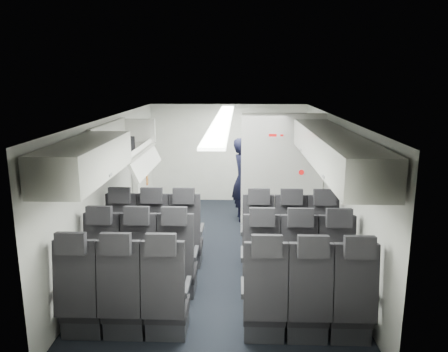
# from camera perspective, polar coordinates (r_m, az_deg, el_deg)

# --- Properties ---
(cabin_shell) EXTENTS (3.41, 6.01, 2.16)m
(cabin_shell) POSITION_cam_1_polar(r_m,az_deg,el_deg) (6.73, -0.12, -0.97)
(cabin_shell) COLOR black
(cabin_shell) RESTS_ON ground
(seat_row_front) EXTENTS (3.33, 0.56, 1.24)m
(seat_row_front) POSITION_cam_1_polar(r_m,az_deg,el_deg) (6.43, -0.29, -8.36)
(seat_row_front) COLOR black
(seat_row_front) RESTS_ON cabin_shell
(seat_row_mid) EXTENTS (3.33, 0.56, 1.24)m
(seat_row_mid) POSITION_cam_1_polar(r_m,az_deg,el_deg) (5.60, -0.67, -11.69)
(seat_row_mid) COLOR black
(seat_row_mid) RESTS_ON cabin_shell
(seat_row_rear) EXTENTS (3.33, 0.56, 1.24)m
(seat_row_rear) POSITION_cam_1_polar(r_m,az_deg,el_deg) (4.80, -1.19, -16.16)
(seat_row_rear) COLOR black
(seat_row_rear) RESTS_ON cabin_shell
(overhead_bin_left_rear) EXTENTS (0.53, 1.80, 0.40)m
(overhead_bin_left_rear) POSITION_cam_1_polar(r_m,az_deg,el_deg) (4.89, -17.65, 1.97)
(overhead_bin_left_rear) COLOR silver
(overhead_bin_left_rear) RESTS_ON cabin_shell
(overhead_bin_left_front_open) EXTENTS (0.64, 1.70, 0.72)m
(overhead_bin_left_front_open) POSITION_cam_1_polar(r_m,az_deg,el_deg) (6.57, -12.90, 3.83)
(overhead_bin_left_front_open) COLOR #9E9E93
(overhead_bin_left_front_open) RESTS_ON cabin_shell
(overhead_bin_right_rear) EXTENTS (0.53, 1.80, 0.40)m
(overhead_bin_right_rear) POSITION_cam_1_polar(r_m,az_deg,el_deg) (4.75, 16.07, 1.77)
(overhead_bin_right_rear) COLOR silver
(overhead_bin_right_rear) RESTS_ON cabin_shell
(overhead_bin_right_front) EXTENTS (0.53, 1.70, 0.40)m
(overhead_bin_right_front) POSITION_cam_1_polar(r_m,az_deg,el_deg) (6.44, 12.38, 4.78)
(overhead_bin_right_front) COLOR silver
(overhead_bin_right_front) RESTS_ON cabin_shell
(bulkhead_partition) EXTENTS (1.40, 0.15, 2.13)m
(bulkhead_partition) POSITION_cam_1_polar(r_m,az_deg,el_deg) (7.55, 7.56, 0.07)
(bulkhead_partition) COLOR silver
(bulkhead_partition) RESTS_ON cabin_shell
(galley_unit) EXTENTS (0.85, 0.52, 1.90)m
(galley_unit) POSITION_cam_1_polar(r_m,az_deg,el_deg) (9.44, 6.27, 1.91)
(galley_unit) COLOR #939399
(galley_unit) RESTS_ON cabin_shell
(boarding_door) EXTENTS (0.12, 1.27, 1.86)m
(boarding_door) POSITION_cam_1_polar(r_m,az_deg,el_deg) (8.48, -10.86, 0.53)
(boarding_door) COLOR silver
(boarding_door) RESTS_ON cabin_shell
(flight_attendant) EXTENTS (0.48, 0.64, 1.61)m
(flight_attendant) POSITION_cam_1_polar(r_m,az_deg,el_deg) (8.40, 2.40, -0.42)
(flight_attendant) COLOR black
(flight_attendant) RESTS_ON ground
(carry_on_bag) EXTENTS (0.41, 0.34, 0.22)m
(carry_on_bag) POSITION_cam_1_polar(r_m,az_deg,el_deg) (6.31, -13.54, 4.00)
(carry_on_bag) COLOR black
(carry_on_bag) RESTS_ON overhead_bin_left_front_open
(papers) EXTENTS (0.18, 0.08, 0.13)m
(papers) POSITION_cam_1_polar(r_m,az_deg,el_deg) (8.30, 3.73, 1.13)
(papers) COLOR white
(papers) RESTS_ON flight_attendant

